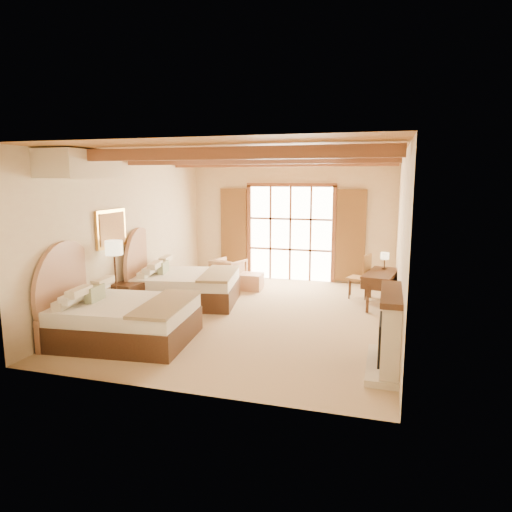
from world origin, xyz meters
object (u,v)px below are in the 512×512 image
at_px(bed_far, 179,283).
at_px(desk, 381,288).
at_px(bed_near, 116,314).
at_px(nightstand, 128,298).
at_px(armchair, 228,272).

bearing_deg(bed_far, desk, 2.45).
bearing_deg(bed_near, nightstand, 108.64).
bearing_deg(armchair, desk, -177.26).
bearing_deg(bed_near, armchair, 78.47).
bearing_deg(bed_near, bed_far, 84.79).
relative_size(bed_far, nightstand, 3.93).
relative_size(bed_near, armchair, 3.18).
bearing_deg(desk, nightstand, -147.00).
height_order(bed_far, nightstand, bed_far).
distance_m(bed_near, armchair, 4.43).
relative_size(nightstand, desk, 0.43).
relative_size(bed_near, nightstand, 3.79).
xyz_separation_m(bed_near, nightstand, (-0.64, 1.42, -0.13)).
xyz_separation_m(bed_far, armchair, (0.48, 1.91, -0.10)).
bearing_deg(armchair, bed_near, 100.62).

